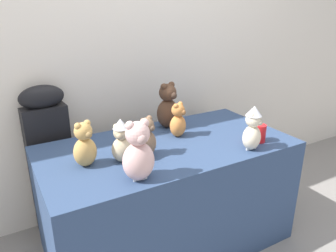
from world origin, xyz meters
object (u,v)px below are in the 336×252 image
(teddy_bear_mocha, at_px, (147,138))
(party_cup_red, at_px, (259,133))
(display_table, at_px, (168,195))
(teddy_bear_cocoa, at_px, (168,107))
(teddy_bear_honey, at_px, (85,145))
(teddy_bear_ginger, at_px, (178,121))
(teddy_bear_sand, at_px, (121,141))
(teddy_bear_blush, at_px, (138,153))
(instrument_case, at_px, (51,161))
(teddy_bear_cream, at_px, (253,129))

(teddy_bear_mocha, bearing_deg, party_cup_red, -38.77)
(teddy_bear_mocha, height_order, party_cup_red, teddy_bear_mocha)
(display_table, distance_m, teddy_bear_cocoa, 0.59)
(teddy_bear_honey, bearing_deg, teddy_bear_ginger, -11.83)
(teddy_bear_sand, bearing_deg, party_cup_red, 22.29)
(display_table, xyz_separation_m, teddy_bear_blush, (-0.33, -0.29, 0.50))
(teddy_bear_ginger, distance_m, party_cup_red, 0.51)
(teddy_bear_blush, bearing_deg, teddy_bear_honey, 125.66)
(teddy_bear_sand, height_order, teddy_bear_blush, teddy_bear_blush)
(party_cup_red, bearing_deg, teddy_bear_sand, 168.90)
(party_cup_red, bearing_deg, teddy_bear_blush, -176.25)
(instrument_case, relative_size, party_cup_red, 9.60)
(instrument_case, bearing_deg, teddy_bear_ginger, -34.71)
(teddy_bear_cream, relative_size, teddy_bear_sand, 1.09)
(teddy_bear_sand, xyz_separation_m, teddy_bear_honey, (-0.18, 0.05, -0.00))
(teddy_bear_sand, relative_size, teddy_bear_cocoa, 0.78)
(teddy_bear_blush, relative_size, teddy_bear_honey, 1.24)
(display_table, xyz_separation_m, teddy_bear_ginger, (0.12, 0.08, 0.47))
(teddy_bear_ginger, distance_m, teddy_bear_cream, 0.47)
(party_cup_red, bearing_deg, display_table, 155.08)
(display_table, xyz_separation_m, instrument_case, (-0.62, 0.53, 0.17))
(display_table, relative_size, teddy_bear_mocha, 6.65)
(instrument_case, xyz_separation_m, teddy_bear_blush, (0.29, -0.82, 0.33))
(teddy_bear_ginger, bearing_deg, teddy_bear_cocoa, 55.61)
(teddy_bear_ginger, xyz_separation_m, teddy_bear_cream, (0.27, -0.38, 0.02))
(teddy_bear_cream, bearing_deg, teddy_bear_mocha, 134.12)
(teddy_bear_blush, bearing_deg, teddy_bear_cream, 1.15)
(teddy_bear_cream, relative_size, party_cup_red, 2.43)
(teddy_bear_honey, relative_size, teddy_bear_cocoa, 0.79)
(teddy_bear_blush, height_order, teddy_bear_cocoa, teddy_bear_cocoa)
(teddy_bear_cocoa, bearing_deg, display_table, -136.45)
(teddy_bear_mocha, bearing_deg, teddy_bear_blush, -149.54)
(teddy_bear_honey, bearing_deg, teddy_bear_mocha, -29.67)
(teddy_bear_sand, bearing_deg, teddy_bear_blush, -57.00)
(teddy_bear_sand, xyz_separation_m, party_cup_red, (0.84, -0.17, -0.06))
(instrument_case, distance_m, teddy_bear_sand, 0.73)
(teddy_bear_sand, distance_m, teddy_bear_cocoa, 0.58)
(teddy_bear_sand, height_order, teddy_bear_cocoa, teddy_bear_cocoa)
(instrument_case, xyz_separation_m, teddy_bear_sand, (0.29, -0.60, 0.31))
(instrument_case, xyz_separation_m, party_cup_red, (1.13, -0.76, 0.24))
(teddy_bear_cream, bearing_deg, display_table, 118.49)
(teddy_bear_ginger, xyz_separation_m, party_cup_red, (0.39, -0.32, -0.05))
(display_table, height_order, party_cup_red, party_cup_red)
(teddy_bear_ginger, xyz_separation_m, teddy_bear_blush, (-0.45, -0.38, 0.04))
(instrument_case, distance_m, teddy_bear_cocoa, 0.87)
(teddy_bear_ginger, bearing_deg, teddy_bear_honey, 163.50)
(teddy_bear_sand, distance_m, teddy_bear_honey, 0.19)
(teddy_bear_ginger, height_order, party_cup_red, teddy_bear_ginger)
(teddy_bear_cocoa, bearing_deg, instrument_case, 143.90)
(teddy_bear_cocoa, bearing_deg, party_cup_red, -70.97)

